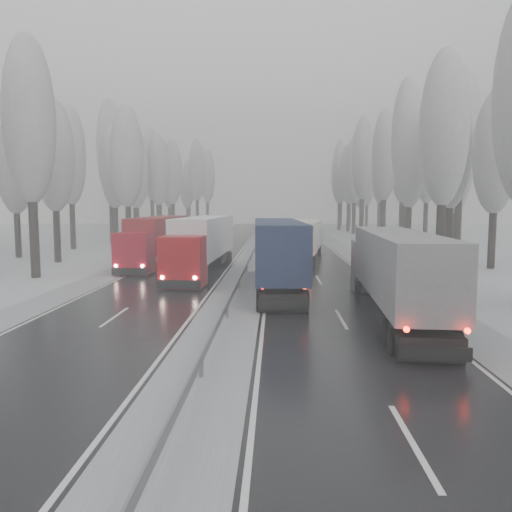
# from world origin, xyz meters

# --- Properties ---
(ground) EXTENTS (260.00, 260.00, 0.00)m
(ground) POSITION_xyz_m (0.00, 0.00, 0.00)
(ground) COLOR silver
(ground) RESTS_ON ground
(carriageway_right) EXTENTS (7.50, 200.00, 0.03)m
(carriageway_right) POSITION_xyz_m (5.25, 30.00, 0.01)
(carriageway_right) COLOR black
(carriageway_right) RESTS_ON ground
(carriageway_left) EXTENTS (7.50, 200.00, 0.03)m
(carriageway_left) POSITION_xyz_m (-5.25, 30.00, 0.01)
(carriageway_left) COLOR black
(carriageway_left) RESTS_ON ground
(median_slush) EXTENTS (3.00, 200.00, 0.04)m
(median_slush) POSITION_xyz_m (0.00, 30.00, 0.02)
(median_slush) COLOR #ABADB4
(median_slush) RESTS_ON ground
(shoulder_right) EXTENTS (2.40, 200.00, 0.04)m
(shoulder_right) POSITION_xyz_m (10.20, 30.00, 0.02)
(shoulder_right) COLOR #ABADB4
(shoulder_right) RESTS_ON ground
(shoulder_left) EXTENTS (2.40, 200.00, 0.04)m
(shoulder_left) POSITION_xyz_m (-10.20, 30.00, 0.02)
(shoulder_left) COLOR #ABADB4
(shoulder_left) RESTS_ON ground
(median_guardrail) EXTENTS (0.12, 200.00, 0.76)m
(median_guardrail) POSITION_xyz_m (0.00, 29.99, 0.60)
(median_guardrail) COLOR slate
(median_guardrail) RESTS_ON ground
(tree_18) EXTENTS (3.60, 3.60, 16.58)m
(tree_18) POSITION_xyz_m (14.51, 27.03, 10.70)
(tree_18) COLOR black
(tree_18) RESTS_ON ground
(tree_19) EXTENTS (3.60, 3.60, 14.57)m
(tree_19) POSITION_xyz_m (20.02, 31.03, 9.42)
(tree_19) COLOR black
(tree_19) RESTS_ON ground
(tree_20) EXTENTS (3.60, 3.60, 15.71)m
(tree_20) POSITION_xyz_m (17.90, 35.17, 10.14)
(tree_20) COLOR black
(tree_20) RESTS_ON ground
(tree_21) EXTENTS (3.60, 3.60, 18.62)m
(tree_21) POSITION_xyz_m (20.12, 39.17, 12.00)
(tree_21) COLOR black
(tree_21) RESTS_ON ground
(tree_22) EXTENTS (3.60, 3.60, 15.86)m
(tree_22) POSITION_xyz_m (17.02, 45.60, 10.24)
(tree_22) COLOR black
(tree_22) RESTS_ON ground
(tree_23) EXTENTS (3.60, 3.60, 13.55)m
(tree_23) POSITION_xyz_m (23.31, 49.60, 8.77)
(tree_23) COLOR black
(tree_23) RESTS_ON ground
(tree_24) EXTENTS (3.60, 3.60, 20.49)m
(tree_24) POSITION_xyz_m (17.90, 51.02, 13.19)
(tree_24) COLOR black
(tree_24) RESTS_ON ground
(tree_25) EXTENTS (3.60, 3.60, 19.44)m
(tree_25) POSITION_xyz_m (24.81, 55.02, 12.52)
(tree_25) COLOR black
(tree_25) RESTS_ON ground
(tree_26) EXTENTS (3.60, 3.60, 18.78)m
(tree_26) POSITION_xyz_m (17.56, 61.27, 12.10)
(tree_26) COLOR black
(tree_26) RESTS_ON ground
(tree_27) EXTENTS (3.60, 3.60, 17.62)m
(tree_27) POSITION_xyz_m (24.72, 65.27, 11.36)
(tree_27) COLOR black
(tree_27) RESTS_ON ground
(tree_28) EXTENTS (3.60, 3.60, 19.62)m
(tree_28) POSITION_xyz_m (16.34, 71.95, 12.64)
(tree_28) COLOR black
(tree_28) RESTS_ON ground
(tree_29) EXTENTS (3.60, 3.60, 18.11)m
(tree_29) POSITION_xyz_m (23.71, 75.95, 11.67)
(tree_29) COLOR black
(tree_29) RESTS_ON ground
(tree_30) EXTENTS (3.60, 3.60, 17.86)m
(tree_30) POSITION_xyz_m (16.56, 81.70, 11.52)
(tree_30) COLOR black
(tree_30) RESTS_ON ground
(tree_31) EXTENTS (3.60, 3.60, 18.58)m
(tree_31) POSITION_xyz_m (22.48, 85.70, 11.97)
(tree_31) COLOR black
(tree_31) RESTS_ON ground
(tree_32) EXTENTS (3.60, 3.60, 17.33)m
(tree_32) POSITION_xyz_m (16.63, 89.21, 11.18)
(tree_32) COLOR black
(tree_32) RESTS_ON ground
(tree_33) EXTENTS (3.60, 3.60, 14.33)m
(tree_33) POSITION_xyz_m (19.77, 93.21, 9.26)
(tree_33) COLOR black
(tree_33) RESTS_ON ground
(tree_34) EXTENTS (3.60, 3.60, 17.63)m
(tree_34) POSITION_xyz_m (15.73, 96.32, 11.37)
(tree_34) COLOR black
(tree_34) RESTS_ON ground
(tree_35) EXTENTS (3.60, 3.60, 18.25)m
(tree_35) POSITION_xyz_m (24.94, 100.32, 11.77)
(tree_35) COLOR black
(tree_35) RESTS_ON ground
(tree_36) EXTENTS (3.60, 3.60, 20.23)m
(tree_36) POSITION_xyz_m (17.04, 106.16, 13.02)
(tree_36) COLOR black
(tree_36) RESTS_ON ground
(tree_37) EXTENTS (3.60, 3.60, 16.37)m
(tree_37) POSITION_xyz_m (24.02, 110.16, 10.56)
(tree_37) COLOR black
(tree_37) RESTS_ON ground
(tree_38) EXTENTS (3.60, 3.60, 17.97)m
(tree_38) POSITION_xyz_m (18.73, 116.73, 11.59)
(tree_38) COLOR black
(tree_38) RESTS_ON ground
(tree_39) EXTENTS (3.60, 3.60, 16.19)m
(tree_39) POSITION_xyz_m (21.55, 120.73, 10.45)
(tree_39) COLOR black
(tree_39) RESTS_ON ground
(tree_58) EXTENTS (3.60, 3.60, 17.21)m
(tree_58) POSITION_xyz_m (-15.13, 24.57, 11.10)
(tree_58) COLOR black
(tree_58) RESTS_ON ground
(tree_60) EXTENTS (3.60, 3.60, 14.84)m
(tree_60) POSITION_xyz_m (-17.75, 34.20, 9.59)
(tree_60) COLOR black
(tree_60) RESTS_ON ground
(tree_61) EXTENTS (3.60, 3.60, 13.95)m
(tree_61) POSITION_xyz_m (-23.52, 38.20, 9.02)
(tree_61) COLOR black
(tree_61) RESTS_ON ground
(tree_62) EXTENTS (3.60, 3.60, 16.04)m
(tree_62) POSITION_xyz_m (-13.94, 43.73, 10.36)
(tree_62) COLOR black
(tree_62) RESTS_ON ground
(tree_63) EXTENTS (3.60, 3.60, 16.88)m
(tree_63) POSITION_xyz_m (-21.85, 47.73, 10.89)
(tree_63) COLOR black
(tree_63) RESTS_ON ground
(tree_64) EXTENTS (3.60, 3.60, 15.42)m
(tree_64) POSITION_xyz_m (-18.26, 52.71, 9.96)
(tree_64) COLOR black
(tree_64) RESTS_ON ground
(tree_65) EXTENTS (3.60, 3.60, 19.48)m
(tree_65) POSITION_xyz_m (-20.05, 56.71, 12.55)
(tree_65) COLOR black
(tree_65) RESTS_ON ground
(tree_66) EXTENTS (3.60, 3.60, 15.23)m
(tree_66) POSITION_xyz_m (-18.16, 62.35, 9.84)
(tree_66) COLOR black
(tree_66) RESTS_ON ground
(tree_67) EXTENTS (3.60, 3.60, 17.09)m
(tree_67) POSITION_xyz_m (-19.54, 66.35, 11.03)
(tree_67) COLOR black
(tree_67) RESTS_ON ground
(tree_68) EXTENTS (3.60, 3.60, 16.65)m
(tree_68) POSITION_xyz_m (-16.58, 69.11, 10.75)
(tree_68) COLOR black
(tree_68) RESTS_ON ground
(tree_69) EXTENTS (3.60, 3.60, 19.35)m
(tree_69) POSITION_xyz_m (-21.42, 73.11, 12.46)
(tree_69) COLOR black
(tree_69) RESTS_ON ground
(tree_70) EXTENTS (3.60, 3.60, 17.09)m
(tree_70) POSITION_xyz_m (-16.33, 79.19, 11.03)
(tree_70) COLOR black
(tree_70) RESTS_ON ground
(tree_71) EXTENTS (3.60, 3.60, 19.61)m
(tree_71) POSITION_xyz_m (-21.09, 83.19, 12.63)
(tree_71) COLOR black
(tree_71) RESTS_ON ground
(tree_72) EXTENTS (3.60, 3.60, 15.11)m
(tree_72) POSITION_xyz_m (-18.93, 88.54, 9.76)
(tree_72) COLOR black
(tree_72) RESTS_ON ground
(tree_73) EXTENTS (3.60, 3.60, 17.22)m
(tree_73) POSITION_xyz_m (-21.82, 92.54, 11.11)
(tree_73) COLOR black
(tree_73) RESTS_ON ground
(tree_74) EXTENTS (3.60, 3.60, 19.68)m
(tree_74) POSITION_xyz_m (-15.07, 99.33, 12.67)
(tree_74) COLOR black
(tree_74) RESTS_ON ground
(tree_75) EXTENTS (3.60, 3.60, 18.60)m
(tree_75) POSITION_xyz_m (-24.20, 103.33, 11.99)
(tree_75) COLOR black
(tree_75) RESTS_ON ground
(tree_76) EXTENTS (3.60, 3.60, 18.55)m
(tree_76) POSITION_xyz_m (-14.05, 108.72, 11.95)
(tree_76) COLOR black
(tree_76) RESTS_ON ground
(tree_77) EXTENTS (3.60, 3.60, 14.32)m
(tree_77) POSITION_xyz_m (-19.66, 112.72, 9.26)
(tree_77) COLOR black
(tree_77) RESTS_ON ground
(tree_78) EXTENTS (3.60, 3.60, 19.55)m
(tree_78) POSITION_xyz_m (-17.56, 115.31, 12.59)
(tree_78) COLOR black
(tree_78) RESTS_ON ground
(tree_79) EXTENTS (3.60, 3.60, 17.07)m
(tree_79) POSITION_xyz_m (-20.33, 119.31, 11.01)
(tree_79) COLOR black
(tree_79) RESTS_ON ground
(truck_grey_tarp) EXTENTS (3.33, 15.73, 4.01)m
(truck_grey_tarp) POSITION_xyz_m (7.73, 12.63, 2.34)
(truck_grey_tarp) COLOR #56565C
(truck_grey_tarp) RESTS_ON ground
(truck_blue_box) EXTENTS (3.31, 16.77, 4.28)m
(truck_blue_box) POSITION_xyz_m (2.30, 20.20, 2.50)
(truck_blue_box) COLOR #1A2441
(truck_blue_box) RESTS_ON ground
(truck_cream_box) EXTENTS (4.28, 14.90, 3.79)m
(truck_cream_box) POSITION_xyz_m (5.13, 36.09, 2.21)
(truck_cream_box) COLOR #BAB6A5
(truck_cream_box) RESTS_ON ground
(box_truck_distant) EXTENTS (2.27, 7.21, 2.68)m
(box_truck_distant) POSITION_xyz_m (6.27, 84.41, 1.37)
(box_truck_distant) COLOR silver
(box_truck_distant) RESTS_ON ground
(truck_red_white) EXTENTS (3.28, 16.88, 4.31)m
(truck_red_white) POSITION_xyz_m (-3.26, 26.87, 2.51)
(truck_red_white) COLOR #9E080E
(truck_red_white) RESTS_ON ground
(truck_red_red) EXTENTS (2.76, 16.32, 4.17)m
(truck_red_red) POSITION_xyz_m (-8.20, 32.68, 2.44)
(truck_red_red) COLOR maroon
(truck_red_red) RESTS_ON ground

